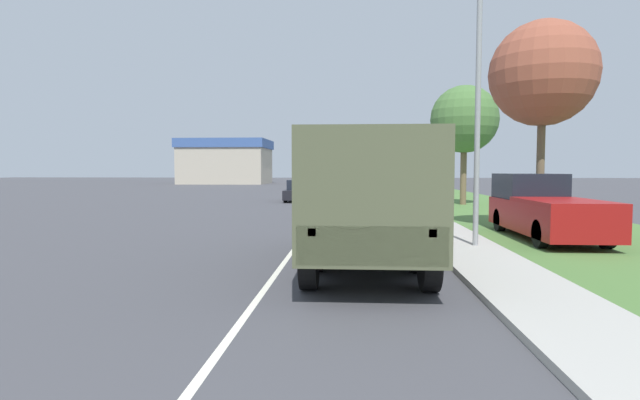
% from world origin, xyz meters
% --- Properties ---
extents(ground_plane, '(180.00, 180.00, 0.00)m').
position_xyz_m(ground_plane, '(0.00, 40.00, 0.00)').
color(ground_plane, '#424247').
extents(lane_centre_stripe, '(0.12, 120.00, 0.00)m').
position_xyz_m(lane_centre_stripe, '(0.00, 40.00, 0.00)').
color(lane_centre_stripe, silver).
rests_on(lane_centre_stripe, ground).
extents(sidewalk_right, '(1.80, 120.00, 0.12)m').
position_xyz_m(sidewalk_right, '(4.50, 40.00, 0.06)').
color(sidewalk_right, '#ADAAA3').
rests_on(sidewalk_right, ground).
extents(grass_strip_right, '(7.00, 120.00, 0.02)m').
position_xyz_m(grass_strip_right, '(8.90, 40.00, 0.01)').
color(grass_strip_right, '#4C7538').
rests_on(grass_strip_right, ground).
extents(military_truck, '(2.38, 7.15, 2.76)m').
position_xyz_m(military_truck, '(1.82, 11.47, 1.61)').
color(military_truck, '#545B3D').
rests_on(military_truck, ground).
extents(car_nearest_ahead, '(1.79, 4.41, 1.54)m').
position_xyz_m(car_nearest_ahead, '(2.11, 21.41, 0.69)').
color(car_nearest_ahead, '#B7BABF').
rests_on(car_nearest_ahead, ground).
extents(car_second_ahead, '(1.91, 4.18, 1.42)m').
position_xyz_m(car_second_ahead, '(-1.87, 33.49, 0.65)').
color(car_second_ahead, black).
rests_on(car_second_ahead, ground).
extents(car_third_ahead, '(1.77, 4.75, 1.39)m').
position_xyz_m(car_third_ahead, '(1.62, 45.56, 0.64)').
color(car_third_ahead, black).
rests_on(car_third_ahead, ground).
extents(car_fourth_ahead, '(1.72, 4.59, 1.36)m').
position_xyz_m(car_fourth_ahead, '(-1.50, 55.20, 0.62)').
color(car_fourth_ahead, black).
rests_on(car_fourth_ahead, ground).
extents(pickup_truck, '(1.94, 5.56, 1.95)m').
position_xyz_m(pickup_truck, '(7.38, 16.26, 0.92)').
color(pickup_truck, maroon).
rests_on(pickup_truck, grass_strip_right).
extents(lamp_post, '(1.69, 0.24, 8.27)m').
position_xyz_m(lamp_post, '(4.57, 13.78, 4.95)').
color(lamp_post, gray).
rests_on(lamp_post, sidewalk_right).
extents(tree_mid_right, '(3.52, 3.52, 7.07)m').
position_xyz_m(tree_mid_right, '(7.91, 18.02, 5.31)').
color(tree_mid_right, brown).
rests_on(tree_mid_right, grass_strip_right).
extents(tree_far_right, '(3.98, 3.98, 7.05)m').
position_xyz_m(tree_far_right, '(8.13, 30.78, 5.05)').
color(tree_far_right, brown).
rests_on(tree_far_right, grass_strip_right).
extents(building_distant, '(12.78, 10.24, 6.54)m').
position_xyz_m(building_distant, '(-17.30, 74.25, 3.31)').
color(building_distant, '#B2A893').
rests_on(building_distant, ground).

